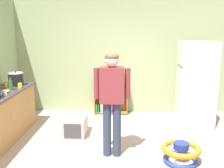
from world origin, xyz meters
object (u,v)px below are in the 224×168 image
Objects in this scene: pet_carrier at (75,126)px; standing_person at (112,94)px; bookshelf at (109,98)px; refrigerator at (196,84)px; white_cup at (5,93)px; orange_cup at (6,86)px; green_glass_bottle at (11,85)px; baby_walker at (181,153)px; crock_pot at (16,79)px; banana_bunch at (7,91)px; yellow_cup at (20,85)px.

standing_person is at bearing -47.13° from pet_carrier.
bookshelf is at bearing 95.04° from standing_person.
white_cup is (-3.55, -1.19, 0.06)m from refrigerator.
white_cup is (-1.67, -1.93, 0.58)m from bookshelf.
standing_person is 17.78× the size of orange_cup.
green_glass_bottle is (-1.20, -0.05, 0.82)m from pet_carrier.
baby_walker is (-0.60, -1.68, -0.73)m from refrigerator.
refrigerator reaches higher than baby_walker.
refrigerator is at bearing 4.95° from crock_pot.
standing_person is 2.34m from crock_pot.
refrigerator is 7.24× the size of green_glass_bottle.
white_cup reaches higher than banana_bunch.
white_cup is at bearing -79.90° from crock_pot.
baby_walker is (1.27, -2.42, -0.21)m from bookshelf.
bookshelf is 0.50× the size of standing_person.
pet_carrier is at bearing -111.60° from bookshelf.
bookshelf is at bearing 30.35° from crock_pot.
pet_carrier is 1.44m from white_cup.
white_cup reaches higher than bookshelf.
pet_carrier is 5.81× the size of yellow_cup.
yellow_cup is at bearing 76.98° from banana_bunch.
standing_person is 2.07m from yellow_cup.
crock_pot is (-2.02, 1.18, 0.01)m from standing_person.
white_cup is (-1.11, -0.51, 0.77)m from pet_carrier.
pet_carrier is at bearing 24.73° from white_cup.
baby_walker is at bearing -17.33° from green_glass_bottle.
green_glass_bottle reaches higher than baby_walker.
baby_walker is 2.02× the size of crock_pot.
yellow_cup is (0.11, 0.17, -0.05)m from green_glass_bottle.
crock_pot is 0.31m from yellow_cup.
refrigerator is 5.94× the size of crock_pot.
white_cup is at bearing 170.57° from standing_person.
bookshelf is at bearing 44.13° from banana_bunch.
green_glass_bottle is 2.59× the size of orange_cup.
yellow_cup reaches higher than pet_carrier.
white_cup is (-1.87, 0.31, -0.08)m from standing_person.
banana_bunch is (-3.01, 0.74, 0.77)m from baby_walker.
bookshelf is 1.54× the size of pet_carrier.
orange_cup is (-0.09, -0.29, -0.08)m from crock_pot.
orange_cup is (-2.11, 0.89, -0.08)m from standing_person.
green_glass_bottle is 0.20m from orange_cup.
standing_person is 6.87× the size of green_glass_bottle.
standing_person is (0.20, -2.24, 0.66)m from bookshelf.
banana_bunch is at bearing -135.87° from bookshelf.
baby_walker is (1.08, -0.18, -0.87)m from standing_person.
refrigerator is 3.84m from orange_cup.
baby_walker is at bearing -20.88° from yellow_cup.
standing_person is 10.67× the size of banana_bunch.
standing_person is 5.64× the size of crock_pot.
yellow_cup reaches higher than banana_bunch.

